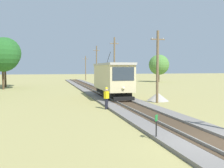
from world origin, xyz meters
name	(u,v)px	position (x,y,z in m)	size (l,w,h in m)	color
ground_plane	(215,147)	(0.00, 0.00, 0.00)	(260.00, 260.00, 0.00)	#9E9356
track_ballast	(215,145)	(0.00, 0.00, 0.09)	(4.20, 120.00, 0.18)	slate
sleeper_bed	(215,142)	(0.00, 0.00, 0.18)	(2.04, 120.00, 0.01)	#423323
rail_left	(200,142)	(-0.72, 0.00, 0.25)	(0.07, 120.00, 0.14)	gray
red_tram	(112,78)	(0.00, 17.01, 2.19)	(2.60, 8.54, 4.79)	beige
utility_pole_near_tram	(157,66)	(3.29, 12.76, 3.50)	(1.40, 0.27, 6.81)	brown
utility_pole_mid	(114,63)	(3.29, 28.36, 4.12)	(1.40, 0.47, 8.05)	brown
utility_pole_far	(97,64)	(3.29, 42.72, 4.09)	(1.40, 0.56, 7.98)	brown
utility_pole_distant	(86,68)	(3.29, 58.17, 3.39)	(1.40, 0.31, 6.58)	brown
trackside_signal_marker	(156,126)	(-2.01, 1.46, 0.67)	(0.21, 0.21, 1.18)	black
gravel_pile	(158,97)	(3.98, 14.10, 0.42)	(2.24, 2.24, 0.83)	#9E998E
track_worker	(106,97)	(-2.21, 10.43, 0.98)	(0.45, 0.42, 1.78)	black
tree_right_near	(5,53)	(-13.79, 37.15, 5.86)	(5.42, 5.42, 8.58)	#4C3823
tree_left_far	(2,55)	(-13.45, 32.68, 5.34)	(5.24, 5.24, 7.97)	#4C3823
tree_right_far	(159,65)	(19.00, 45.68, 4.11)	(4.82, 4.82, 6.53)	#4C3823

